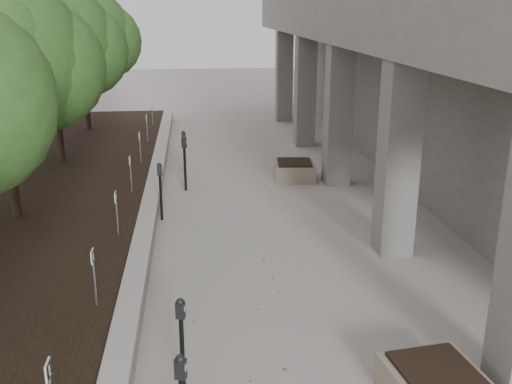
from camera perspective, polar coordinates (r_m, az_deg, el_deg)
retaining_wall at (r=14.87m, az=-10.20°, el=-1.07°), size 0.39×26.00×0.50m
planting_bed at (r=15.60m, az=-23.78°, el=-1.64°), size 7.00×26.00×0.40m
crabapple_tree_3 at (r=13.81m, az=-23.67°, el=8.56°), size 4.60×4.00×5.44m
crabapple_tree_4 at (r=18.61m, az=-19.26°, el=11.05°), size 4.60×4.00×5.44m
crabapple_tree_5 at (r=23.49m, az=-16.64°, el=12.48°), size 4.60×4.00×5.44m
parking_sign_3 at (r=9.62m, az=-15.57°, el=-8.12°), size 0.04×0.22×0.96m
parking_sign_4 at (r=12.37m, az=-13.49°, el=-2.10°), size 0.04×0.22×0.96m
parking_sign_5 at (r=15.21m, az=-12.19°, el=1.71°), size 0.04×0.22×0.96m
parking_sign_6 at (r=18.10m, az=-11.29°, el=4.31°), size 0.04×0.22×0.96m
parking_sign_7 at (r=21.02m, az=-10.64°, el=6.19°), size 0.04×0.22×0.96m
parking_sign_8 at (r=23.97m, az=-10.15°, el=7.61°), size 0.04×0.22×0.96m
parking_meter_2 at (r=8.00m, az=-7.27°, el=-14.69°), size 0.16×0.14×1.39m
parking_meter_3 at (r=14.16m, az=-9.34°, el=0.03°), size 0.15×0.12×1.44m
parking_meter_4 at (r=16.38m, az=-6.99°, el=2.79°), size 0.18×0.15×1.57m
parking_meter_5 at (r=18.00m, az=-7.07°, el=3.83°), size 0.16×0.14×1.38m
planter_back at (r=17.52m, az=3.78°, el=2.14°), size 1.30×1.30×0.55m
berry_scatter at (r=11.23m, az=-2.50°, el=-8.49°), size 3.30×14.10×0.02m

